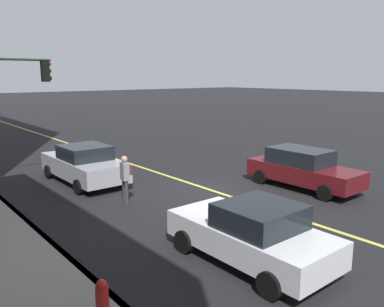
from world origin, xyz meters
TOP-DOWN VIEW (x-y plane):
  - ground at (0.00, 0.00)m, footprint 200.00×200.00m
  - curb_edge at (0.00, 6.86)m, footprint 80.00×0.16m
  - lane_stripe_center at (0.00, 0.00)m, footprint 80.00×0.16m
  - car_silver at (4.33, 3.35)m, footprint 4.80×2.11m
  - car_white at (-5.24, 3.38)m, footprint 4.25×2.09m
  - car_maroon at (-2.09, -3.14)m, footprint 4.63×1.90m
  - pedestrian_with_backpack at (0.74, 3.41)m, footprint 0.44×0.41m
  - traffic_light_mast at (5.80, 5.92)m, footprint 0.28×3.33m
  - fire_hydrant at (-5.25, 7.38)m, footprint 0.24×0.24m

SIDE VIEW (x-z plane):
  - ground at x=0.00m, z-range 0.00..0.00m
  - lane_stripe_center at x=0.00m, z-range 0.00..0.01m
  - curb_edge at x=0.00m, z-range 0.00..0.15m
  - fire_hydrant at x=-5.25m, z-range 0.00..0.94m
  - car_white at x=-5.24m, z-range -0.01..1.53m
  - car_silver at x=4.33m, z-range -0.01..1.61m
  - car_maroon at x=-2.09m, z-range 0.01..1.61m
  - pedestrian_with_backpack at x=0.74m, z-range 0.15..1.87m
  - traffic_light_mast at x=5.80m, z-range 0.99..6.42m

